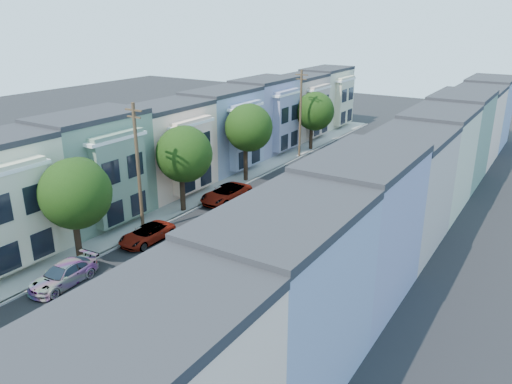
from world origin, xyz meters
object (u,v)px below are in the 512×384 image
(parked_left_b, at_px, (63,275))
(parked_right_d, at_px, (394,164))
(tree_far_r, at_px, (417,137))
(parked_right_a, at_px, (157,344))
(parked_left_d, at_px, (226,194))
(fedex_truck, at_px, (243,232))
(parked_left_c, at_px, (147,234))
(tree_e, at_px, (314,111))
(utility_pole_near, at_px, (138,170))
(parked_right_b, at_px, (216,299))
(parked_right_c, at_px, (358,191))
(tree_d, at_px, (248,128))
(tree_c, at_px, (183,154))
(lead_sedan, at_px, (289,219))
(motorcycle, at_px, (122,379))
(utility_pole_far, at_px, (300,114))
(tree_b, at_px, (75,194))

(parked_left_b, xyz_separation_m, parked_right_d, (9.80, 35.17, -0.00))
(tree_far_r, height_order, parked_right_a, tree_far_r)
(parked_left_d, height_order, parked_right_d, parked_left_d)
(tree_far_r, xyz_separation_m, fedex_truck, (-4.61, -26.41, -2.03))
(parked_right_d, bearing_deg, parked_left_c, -110.89)
(tree_e, height_order, utility_pole_near, utility_pole_near)
(tree_e, bearing_deg, parked_right_b, -72.35)
(parked_right_c, bearing_deg, parked_left_d, -138.91)
(tree_e, relative_size, parked_right_b, 1.59)
(parked_right_b, distance_m, parked_right_c, 21.80)
(tree_d, relative_size, parked_right_a, 1.69)
(parked_left_d, bearing_deg, parked_right_d, 64.16)
(tree_e, bearing_deg, parked_left_b, -87.89)
(tree_c, height_order, lead_sedan, tree_c)
(parked_left_b, bearing_deg, fedex_truck, 49.13)
(parked_right_c, distance_m, motorcycle, 29.20)
(parked_right_c, bearing_deg, utility_pole_far, 143.87)
(tree_b, bearing_deg, fedex_truck, 38.67)
(parked_left_c, distance_m, parked_right_b, 10.79)
(tree_e, distance_m, tree_far_r, 13.41)
(utility_pole_far, height_order, lead_sedan, utility_pole_far)
(tree_b, relative_size, parked_left_d, 1.38)
(tree_e, height_order, fedex_truck, tree_e)
(utility_pole_near, relative_size, parked_left_d, 1.87)
(parked_left_b, bearing_deg, parked_right_a, -15.81)
(tree_e, distance_m, parked_right_a, 41.87)
(tree_d, height_order, parked_left_b, tree_d)
(tree_d, relative_size, parked_right_c, 1.60)
(fedex_truck, distance_m, parked_left_c, 7.58)
(parked_left_b, bearing_deg, parked_left_d, 86.27)
(utility_pole_near, bearing_deg, parked_left_c, -36.59)
(parked_left_d, relative_size, parked_right_b, 1.18)
(tree_far_r, distance_m, parked_left_b, 37.91)
(tree_b, relative_size, parked_right_d, 1.76)
(tree_d, xyz_separation_m, parked_right_b, (11.20, -20.45, -4.82))
(tree_b, distance_m, tree_d, 20.68)
(tree_c, xyz_separation_m, parked_right_b, (11.20, -10.69, -4.41))
(fedex_truck, bearing_deg, utility_pole_far, 111.49)
(parked_left_d, xyz_separation_m, motorcycle, (9.94, -22.03, -0.27))
(utility_pole_far, relative_size, parked_left_c, 2.22)
(tree_far_r, height_order, fedex_truck, tree_far_r)
(fedex_truck, bearing_deg, tree_d, 124.37)
(tree_far_r, xyz_separation_m, parked_right_b, (-1.99, -33.07, -3.03))
(utility_pole_near, distance_m, parked_left_d, 10.19)
(tree_b, distance_m, tree_e, 35.42)
(tree_b, xyz_separation_m, parked_left_c, (1.40, 4.73, -4.40))
(utility_pole_near, height_order, parked_left_d, utility_pole_near)
(utility_pole_near, bearing_deg, utility_pole_far, 90.00)
(tree_c, height_order, utility_pole_near, utility_pole_near)
(fedex_truck, relative_size, parked_right_a, 1.38)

